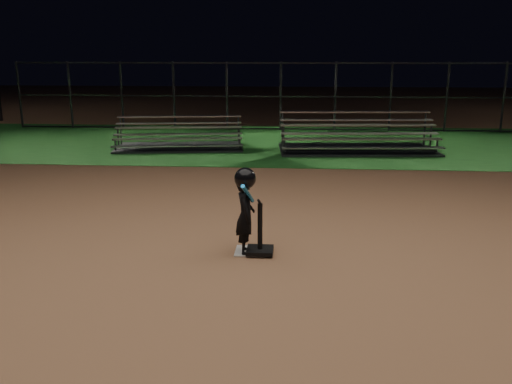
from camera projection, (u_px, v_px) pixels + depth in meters
name	position (u px, v px, depth m)	size (l,w,h in m)	color
ground	(251.00, 252.00, 8.00)	(80.00, 80.00, 0.00)	#9B6946
grass_strip	(277.00, 143.00, 17.66)	(60.00, 8.00, 0.01)	#1A511B
home_plate	(251.00, 251.00, 8.00)	(0.45, 0.45, 0.02)	beige
batting_tee	(260.00, 244.00, 7.89)	(0.38, 0.38, 0.73)	black
child_batter	(245.00, 209.00, 7.79)	(0.41, 0.62, 1.27)	black
bleacher_left	(179.00, 142.00, 16.58)	(4.01, 2.38, 0.93)	#BCBBC1
bleacher_right	(357.00, 143.00, 16.14)	(4.67, 2.55, 1.11)	#A9AAAE
backstop_fence	(281.00, 96.00, 20.26)	(20.08, 0.08, 2.50)	#38383D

